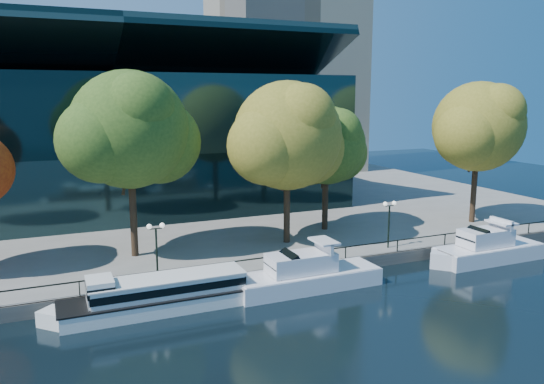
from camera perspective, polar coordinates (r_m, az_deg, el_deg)
name	(u,v)px	position (r m, az deg, el deg)	size (l,w,h in m)	color
ground	(242,304)	(36.43, -3.28, -11.96)	(160.00, 160.00, 0.00)	black
promenade	(145,200)	(70.31, -13.51, -0.84)	(90.00, 67.08, 1.00)	slate
railing	(226,263)	(38.66, -4.98, -7.59)	(88.20, 0.08, 0.99)	black
convention_building	(114,142)	(64.15, -16.63, 5.19)	(50.00, 24.57, 21.43)	black
tour_boat	(156,294)	(35.81, -12.32, -10.65)	(14.02, 3.13, 2.66)	white
cruiser_near	(302,275)	(38.67, 3.22, -8.89)	(12.03, 3.10, 3.49)	white
cruiser_far	(485,248)	(48.25, 21.94, -5.66)	(10.90, 3.02, 3.56)	white
tree_2	(132,132)	(42.93, -14.84, 6.24)	(11.54, 9.46, 14.81)	black
tree_3	(290,138)	(45.60, 1.90, 5.83)	(11.68, 9.57, 14.09)	black
tree_4	(328,147)	(50.57, 6.03, 4.84)	(9.30, 7.63, 11.89)	black
tree_5	(480,129)	(57.07, 21.47, 6.36)	(11.18, 9.17, 14.21)	black
lamp_1	(156,238)	(38.13, -12.35, -4.85)	(1.26, 0.36, 4.03)	black
lamp_2	(389,214)	(45.88, 12.51, -2.27)	(1.26, 0.36, 4.03)	black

